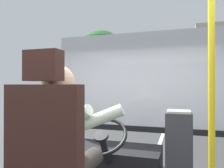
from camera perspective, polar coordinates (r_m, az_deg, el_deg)
name	(u,v)px	position (r m, az deg, el deg)	size (l,w,h in m)	color
ground	(166,127)	(10.59, 13.93, -10.84)	(18.00, 44.00, 0.06)	#3A3A3A
bus_driver	(63,139)	(1.55, -12.84, -13.85)	(0.76, 0.58, 0.79)	#332D28
steering_console	(115,162)	(2.80, 0.69, -19.88)	(1.10, 1.00, 0.80)	black
handrail_pole	(212,87)	(1.62, 24.68, -0.83)	(0.04, 0.04, 2.28)	yellow
fare_box	(179,154)	(2.43, 17.14, -17.26)	(0.26, 0.28, 0.90)	#333338
windshield_panel	(135,93)	(3.28, 6.05, -2.26)	(2.50, 0.08, 1.48)	silver
street_tree	(100,55)	(14.13, -3.04, 7.50)	(3.17, 3.17, 5.44)	#4C3828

